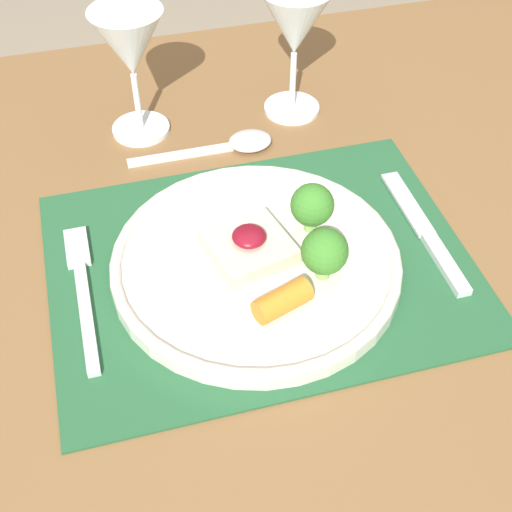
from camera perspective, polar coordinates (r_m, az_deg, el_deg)
name	(u,v)px	position (r m, az deg, el deg)	size (l,w,h in m)	color
dining_table	(260,320)	(0.81, 0.31, -5.14)	(1.32, 1.01, 0.73)	brown
placemat	(260,265)	(0.74, 0.34, -0.70)	(0.43, 0.33, 0.00)	#235633
dinner_plate	(260,259)	(0.72, 0.35, -0.27)	(0.30, 0.30, 0.07)	silver
fork	(82,285)	(0.74, -13.73, -2.25)	(0.02, 0.19, 0.01)	silver
knife	(429,238)	(0.79, 13.67, 1.44)	(0.02, 0.19, 0.01)	silver
spoon	(237,144)	(0.89, -1.57, 8.98)	(0.18, 0.04, 0.02)	silver
wine_glass_near	(295,28)	(0.90, 3.14, 17.75)	(0.09, 0.09, 0.16)	white
wine_glass_far	(130,49)	(0.87, -10.06, 16.02)	(0.09, 0.09, 0.16)	white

